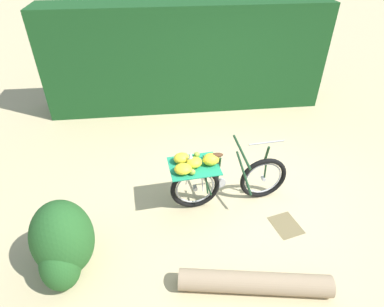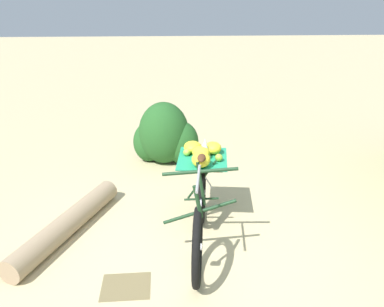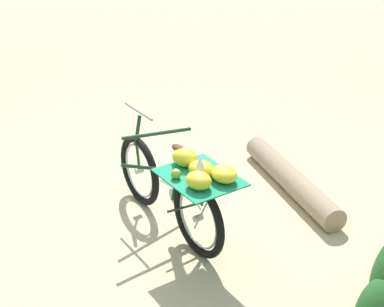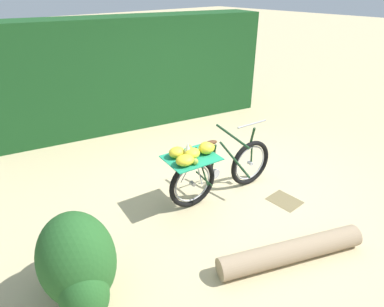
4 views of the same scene
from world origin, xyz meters
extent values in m
plane|color=#C6B284|center=(0.00, 0.00, 0.00)|extent=(60.00, 60.00, 0.00)
cube|color=#19471E|center=(-3.19, 0.21, 1.12)|extent=(2.27, 5.99, 2.23)
torus|color=black|center=(0.18, 0.25, 0.36)|extent=(0.17, 0.73, 0.73)
torus|color=#B7B7BC|center=(0.18, 0.25, 0.36)|extent=(0.10, 0.56, 0.57)
cylinder|color=#B7B7BC|center=(0.18, 0.25, 0.36)|extent=(0.09, 0.07, 0.06)
torus|color=black|center=(0.03, -0.79, 0.36)|extent=(0.17, 0.73, 0.73)
torus|color=#B7B7BC|center=(0.03, -0.79, 0.36)|extent=(0.10, 0.56, 0.57)
cylinder|color=#B7B7BC|center=(0.03, -0.79, 0.36)|extent=(0.09, 0.07, 0.06)
cylinder|color=#19381E|center=(0.14, -0.07, 0.53)|extent=(0.70, 0.13, 0.30)
cylinder|color=#19381E|center=(0.13, -0.14, 0.92)|extent=(0.71, 0.14, 0.11)
cylinder|color=#19381E|center=(0.08, -0.45, 0.64)|extent=(0.12, 0.05, 0.49)
cylinder|color=#19381E|center=(0.06, -0.60, 0.38)|extent=(0.38, 0.08, 0.05)
cylinder|color=#19381E|center=(0.05, -0.64, 0.59)|extent=(0.32, 0.07, 0.47)
cylinder|color=#19381E|center=(0.18, 0.26, 0.52)|extent=(0.05, 0.03, 0.30)
cylinder|color=#19381E|center=(0.18, 0.24, 0.81)|extent=(0.10, 0.05, 0.30)
cylinder|color=gray|center=(0.18, 0.21, 1.02)|extent=(0.10, 0.52, 0.02)
ellipsoid|color=#4C2D19|center=(0.07, -0.51, 0.91)|extent=(0.12, 0.23, 0.06)
cylinder|color=#B7B7BC|center=(0.09, -0.41, 0.40)|extent=(0.04, 0.16, 0.16)
cylinder|color=#B7B7BC|center=(0.04, -0.69, 0.56)|extent=(0.20, 0.05, 0.39)
cylinder|color=#B7B7BC|center=(0.01, -0.90, 0.56)|extent=(0.24, 0.05, 0.39)
cube|color=brown|center=(0.03, -0.81, 0.76)|extent=(0.52, 0.66, 0.02)
cube|color=#1E8C60|center=(0.03, -0.81, 0.78)|extent=(0.63, 0.75, 0.01)
ellipsoid|color=yellow|center=(0.07, -0.57, 0.86)|extent=(0.20, 0.23, 0.16)
ellipsoid|color=yellow|center=(0.12, -0.99, 0.85)|extent=(0.25, 0.28, 0.13)
ellipsoid|color=yellow|center=(0.05, -0.81, 0.85)|extent=(0.23, 0.26, 0.13)
ellipsoid|color=yellow|center=(-0.11, -0.94, 0.85)|extent=(0.21, 0.24, 0.14)
sphere|color=#8CAD38|center=(-0.14, -0.70, 0.82)|extent=(0.09, 0.09, 0.09)
sphere|color=#8CAD38|center=(0.20, -0.89, 0.82)|extent=(0.08, 0.08, 0.08)
sphere|color=#8CAD38|center=(-0.01, -0.78, 0.83)|extent=(0.09, 0.09, 0.09)
cone|color=white|center=(0.00, -0.84, 0.89)|extent=(0.16, 0.16, 0.22)
cylinder|color=#9E8466|center=(1.54, -0.62, 0.13)|extent=(0.92, 1.71, 0.25)
ellipsoid|color=#235623|center=(0.45, -2.60, 0.49)|extent=(0.79, 0.71, 0.99)
ellipsoid|color=#235623|center=(0.17, -2.54, 0.35)|extent=(0.54, 0.49, 0.69)
ellipsoid|color=#235623|center=(0.69, -2.67, 0.32)|extent=(0.49, 0.44, 0.64)
cylinder|color=#4C3823|center=(0.45, -2.60, 0.10)|extent=(0.07, 0.07, 0.20)
cube|color=olive|center=(0.83, 0.29, 0.00)|extent=(0.44, 0.36, 0.01)
camera|label=1|loc=(3.29, -2.03, 3.50)|focal=30.09mm
camera|label=2|loc=(0.46, 3.04, 2.36)|focal=35.12mm
camera|label=3|loc=(-2.62, -3.64, 2.89)|focal=50.10mm
camera|label=4|loc=(2.85, -3.25, 2.82)|focal=30.41mm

